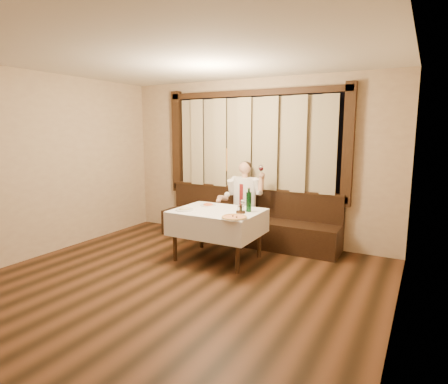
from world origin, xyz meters
The scene contains 10 objects.
room centered at (0.00, 0.97, 1.50)m, with size 5.01×6.01×2.81m.
banquette centered at (0.00, 2.72, 0.31)m, with size 3.20×0.61×0.94m.
dining_table centered at (0.00, 1.70, 0.65)m, with size 1.27×0.97×0.76m.
pizza centered at (0.46, 1.34, 0.77)m, with size 0.36×0.36×0.04m.
pasta_red centered at (-0.28, 1.90, 0.79)m, with size 0.24×0.24×0.08m.
pasta_cream centered at (-0.42, 1.46, 0.79)m, with size 0.27×0.27×0.09m.
green_bottle centered at (0.45, 1.83, 0.91)m, with size 0.08×0.08×0.35m.
table_wine_glass centered at (0.34, 1.84, 0.88)m, with size 0.06×0.06×0.17m.
cruet_caddy centered at (0.40, 1.67, 0.80)m, with size 0.12×0.07×0.12m.
seated_man centered at (-0.03, 2.63, 0.82)m, with size 0.77×0.57×1.40m.
Camera 1 is at (2.69, -3.02, 1.93)m, focal length 30.00 mm.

